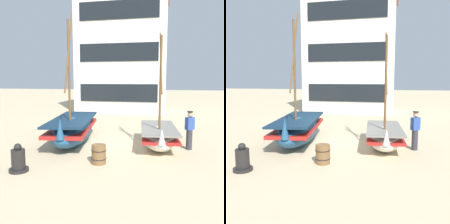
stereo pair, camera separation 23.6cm
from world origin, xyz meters
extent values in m
plane|color=#CCB78E|center=(0.00, 0.00, 0.00)|extent=(120.00, 120.00, 0.00)
ellipsoid|color=#23517A|center=(-1.71, -0.01, 0.60)|extent=(2.41, 5.10, 1.20)
cube|color=red|center=(-1.71, -0.01, 0.75)|extent=(2.40, 4.91, 0.14)
cube|color=#132C43|center=(-1.71, -0.01, 1.15)|extent=(2.44, 5.01, 0.08)
cone|color=#23517A|center=(-1.36, -2.34, 1.14)|extent=(0.39, 0.39, 0.84)
cylinder|color=brown|center=(-1.62, -0.62, 3.23)|extent=(0.10, 0.10, 4.78)
cylinder|color=brown|center=(-1.62, -0.62, 4.28)|extent=(0.33, 1.74, 3.63)
cube|color=brown|center=(-1.76, 0.35, 1.02)|extent=(1.62, 0.40, 0.06)
ellipsoid|color=silver|center=(2.34, 0.09, 0.45)|extent=(1.81, 3.86, 0.90)
cube|color=red|center=(2.34, 0.09, 0.56)|extent=(1.81, 3.71, 0.11)
cube|color=gray|center=(2.34, 0.09, 0.86)|extent=(1.85, 3.79, 0.06)
cone|color=silver|center=(2.49, -1.70, 0.86)|extent=(0.32, 0.32, 0.63)
cylinder|color=brown|center=(2.38, -0.37, 2.75)|extent=(0.10, 0.10, 4.23)
cylinder|color=brown|center=(2.38, -0.37, 3.77)|extent=(0.22, 1.71, 2.66)
cube|color=brown|center=(2.31, 0.37, 0.77)|extent=(1.42, 0.28, 0.06)
cylinder|color=#33333D|center=(3.66, -0.15, 0.44)|extent=(0.26, 0.26, 0.88)
cube|color=#2D4C99|center=(3.66, -0.15, 1.15)|extent=(0.42, 0.39, 0.54)
sphere|color=tan|center=(3.66, -0.15, 1.54)|extent=(0.22, 0.22, 0.22)
cylinder|color=#2D2823|center=(3.66, -0.15, 1.66)|extent=(0.24, 0.24, 0.05)
cylinder|color=black|center=(-2.15, -3.98, 0.05)|extent=(0.64, 0.64, 0.10)
cylinder|color=black|center=(-2.15, -3.98, 0.42)|extent=(0.45, 0.45, 0.65)
sphere|color=black|center=(-2.15, -3.98, 0.83)|extent=(0.25, 0.25, 0.25)
cylinder|color=brown|center=(0.27, -2.71, 0.35)|extent=(0.52, 0.52, 0.70)
torus|color=black|center=(0.27, -2.71, 0.50)|extent=(0.56, 0.56, 0.03)
torus|color=black|center=(0.27, -2.71, 0.20)|extent=(0.56, 0.56, 0.03)
cube|color=white|center=(-1.27, 12.44, 5.11)|extent=(7.96, 5.34, 10.22)
cube|color=black|center=(-1.27, 9.74, 1.87)|extent=(6.69, 0.06, 1.50)
cube|color=black|center=(-1.27, 9.74, 5.28)|extent=(6.69, 0.06, 1.50)
cube|color=black|center=(-1.27, 9.74, 8.69)|extent=(6.69, 0.06, 1.50)
camera|label=1|loc=(2.48, -11.10, 3.05)|focal=39.67mm
camera|label=2|loc=(2.71, -11.05, 3.05)|focal=39.67mm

